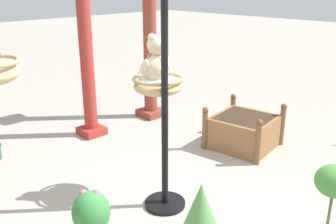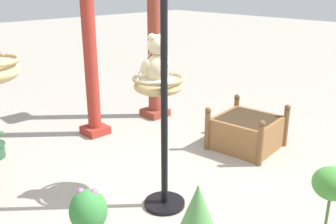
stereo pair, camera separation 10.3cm
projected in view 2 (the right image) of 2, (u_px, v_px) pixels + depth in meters
name	position (u px, v px, depth m)	size (l,w,h in m)	color
ground_plane	(174.00, 199.00, 4.25)	(40.00, 40.00, 0.00)	#A8A093
display_pole_central	(164.00, 142.00, 3.89)	(0.44, 0.44, 2.42)	black
hanging_basket_with_teddy	(158.00, 85.00, 3.99)	(0.55, 0.55, 0.59)	tan
teddy_bear	(157.00, 62.00, 3.93)	(0.37, 0.32, 0.54)	beige
greenhouse_pillar_left	(89.00, 44.00, 5.59)	(0.38, 0.38, 2.96)	#9E2D23
greenhouse_pillar_right	(154.00, 36.00, 6.40)	(0.43, 0.43, 2.94)	brown
wooden_planter_box	(247.00, 131.00, 5.49)	(1.00, 1.00, 0.63)	olive
potted_plant_flowering_red	(197.00, 221.00, 3.25)	(0.34, 0.34, 0.72)	#4C4C51
potted_plant_bushy_green	(327.00, 216.00, 3.01)	(0.30, 0.30, 0.97)	#2D5638
potted_plant_small_succulent	(89.00, 222.00, 3.25)	(0.32, 0.32, 0.67)	beige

